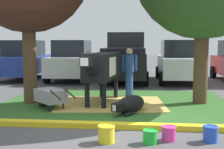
{
  "coord_description": "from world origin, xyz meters",
  "views": [
    {
      "loc": [
        1.0,
        -7.24,
        1.88
      ],
      "look_at": [
        0.05,
        2.08,
        0.9
      ],
      "focal_mm": 48.29,
      "sensor_mm": 36.0,
      "label": 1
    }
  ],
  "objects": [
    {
      "name": "sedan_blue",
      "position": [
        -5.18,
        8.01,
        0.98
      ],
      "size": [
        2.05,
        4.42,
        2.02
      ],
      "color": "navy",
      "rests_on": "ground"
    },
    {
      "name": "hatchback_white",
      "position": [
        2.74,
        7.53,
        0.98
      ],
      "size": [
        2.05,
        4.42,
        2.02
      ],
      "color": "silver",
      "rests_on": "ground"
    },
    {
      "name": "grass_island",
      "position": [
        0.15,
        1.97,
        0.01
      ],
      "size": [
        7.08,
        5.15,
        0.02
      ],
      "primitive_type": "cube",
      "color": "#2D5B23",
      "rests_on": "ground"
    },
    {
      "name": "sedan_silver",
      "position": [
        -2.54,
        7.76,
        0.98
      ],
      "size": [
        2.05,
        4.42,
        2.02
      ],
      "color": "silver",
      "rests_on": "ground"
    },
    {
      "name": "curb_yellow",
      "position": [
        0.15,
        -0.75,
        0.06
      ],
      "size": [
        8.28,
        0.24,
        0.12
      ],
      "primitive_type": "cube",
      "color": "yellow",
      "rests_on": "ground"
    },
    {
      "name": "calf_lying",
      "position": [
        0.68,
        0.72,
        0.24
      ],
      "size": [
        0.99,
        1.27,
        0.48
      ],
      "color": "black",
      "rests_on": "ground"
    },
    {
      "name": "bucket_green",
      "position": [
        1.15,
        -1.7,
        0.14
      ],
      "size": [
        0.29,
        0.29,
        0.26
      ],
      "color": "green",
      "rests_on": "ground"
    },
    {
      "name": "bucket_pink",
      "position": [
        1.52,
        -1.49,
        0.15
      ],
      "size": [
        0.3,
        0.3,
        0.28
      ],
      "color": "#EA3893",
      "rests_on": "ground"
    },
    {
      "name": "bucket_yellow",
      "position": [
        0.33,
        -1.72,
        0.17
      ],
      "size": [
        0.34,
        0.34,
        0.33
      ],
      "color": "yellow",
      "rests_on": "ground"
    },
    {
      "name": "bucket_blue",
      "position": [
        2.3,
        -1.49,
        0.16
      ],
      "size": [
        0.3,
        0.3,
        0.31
      ],
      "color": "blue",
      "rests_on": "ground"
    },
    {
      "name": "cow_holstein",
      "position": [
        -0.25,
        1.87,
        1.16
      ],
      "size": [
        0.95,
        3.13,
        1.62
      ],
      "color": "black",
      "rests_on": "ground"
    },
    {
      "name": "hay_bedding",
      "position": [
        0.05,
        1.78,
        0.03
      ],
      "size": [
        3.43,
        2.72,
        0.04
      ],
      "primitive_type": "cube",
      "rotation": [
        0.0,
        0.0,
        0.1
      ],
      "color": "tan",
      "rests_on": "ground"
    },
    {
      "name": "ground_plane",
      "position": [
        0.0,
        0.0,
        0.0
      ],
      "size": [
        80.0,
        80.0,
        0.0
      ],
      "primitive_type": "plane",
      "color": "#4C4C4F"
    },
    {
      "name": "person_handler",
      "position": [
        0.54,
        3.23,
        0.92
      ],
      "size": [
        0.53,
        0.34,
        1.71
      ],
      "color": "#23478C",
      "rests_on": "ground"
    },
    {
      "name": "wheelbarrow",
      "position": [
        -1.61,
        0.98,
        0.39
      ],
      "size": [
        1.37,
        1.33,
        0.63
      ],
      "color": "gray",
      "rests_on": "ground"
    },
    {
      "name": "pickup_truck_maroon",
      "position": [
        0.15,
        7.88,
        1.11
      ],
      "size": [
        2.26,
        5.42,
        2.42
      ],
      "color": "black",
      "rests_on": "ground"
    }
  ]
}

